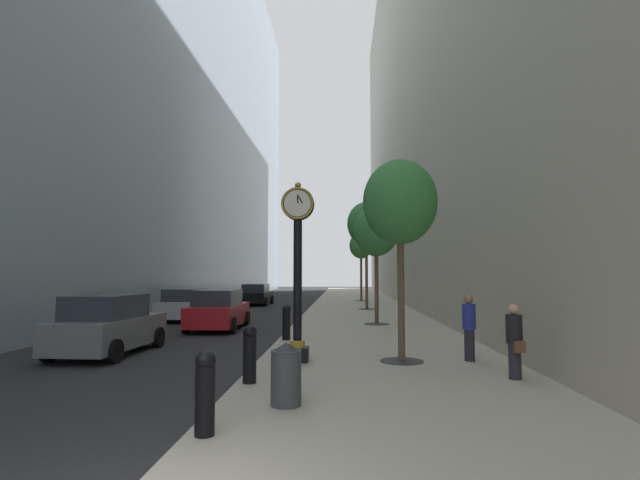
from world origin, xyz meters
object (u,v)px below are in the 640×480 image
object	(u,v)px
trash_bin	(286,373)
pedestrian_by_clock	(469,325)
street_tree_mid_far	(366,224)
car_black_mid	(256,295)
pedestrian_walking	(515,340)
car_grey_trailing	(108,326)
bollard_nearest	(205,390)
street_tree_mid_near	(376,231)
car_red_near	(218,310)
street_clock	(298,262)
bollard_fourth	(286,321)
street_tree_near	(400,204)
car_silver_far	(186,305)
bollard_second	(250,353)
street_tree_far	(361,246)

from	to	relation	value
trash_bin	pedestrian_by_clock	size ratio (longest dim) A/B	0.62
street_tree_mid_far	car_black_mid	size ratio (longest dim) A/B	1.54
car_black_mid	pedestrian_by_clock	bearing A→B (deg)	-67.51
pedestrian_walking	car_grey_trailing	world-z (taller)	car_grey_trailing
bollard_nearest	pedestrian_walking	world-z (taller)	pedestrian_walking
trash_bin	street_tree_mid_near	bearing A→B (deg)	79.48
car_red_near	street_tree_mid_near	bearing A→B (deg)	9.32
street_clock	pedestrian_walking	size ratio (longest dim) A/B	2.91
trash_bin	pedestrian_walking	world-z (taller)	pedestrian_walking
street_clock	street_tree_mid_far	size ratio (longest dim) A/B	0.68
car_red_near	car_grey_trailing	size ratio (longest dim) A/B	1.08
car_grey_trailing	pedestrian_by_clock	bearing A→B (deg)	-7.54
bollard_nearest	bollard_fourth	distance (m)	9.56
bollard_fourth	street_tree_mid_near	xyz separation A→B (m)	(3.39, 5.17, 3.48)
car_black_mid	car_grey_trailing	distance (m)	22.22
pedestrian_by_clock	car_grey_trailing	distance (m)	10.18
street_clock	street_tree_near	world-z (taller)	street_tree_near
pedestrian_walking	car_silver_far	distance (m)	17.80
pedestrian_walking	street_clock	bearing A→B (deg)	159.25
bollard_nearest	bollard_fourth	world-z (taller)	same
street_clock	car_black_mid	world-z (taller)	street_clock
street_tree_near	car_black_mid	distance (m)	25.25
bollard_second	bollard_fourth	world-z (taller)	same
street_tree_far	pedestrian_walking	bearing A→B (deg)	-85.76
pedestrian_by_clock	street_tree_near	bearing A→B (deg)	-175.11
bollard_second	trash_bin	size ratio (longest dim) A/B	1.11
car_silver_far	bollard_second	bearing A→B (deg)	-67.10
street_tree_far	bollard_fourth	bearing A→B (deg)	-98.32
street_tree_far	car_red_near	distance (m)	20.59
bollard_fourth	street_tree_mid_far	bearing A→B (deg)	76.55
bollard_fourth	car_silver_far	world-z (taller)	car_silver_far
bollard_second	street_tree_far	distance (m)	29.96
street_tree_mid_far	bollard_second	bearing A→B (deg)	-99.36
street_tree_mid_near	street_tree_far	world-z (taller)	street_tree_far
street_tree_near	street_tree_mid_far	world-z (taller)	street_tree_mid_far
bollard_fourth	pedestrian_by_clock	xyz separation A→B (m)	(5.12, -3.66, 0.28)
street_tree_near	car_black_mid	bearing A→B (deg)	108.69
bollard_fourth	car_silver_far	xyz separation A→B (m)	(-5.99, 7.80, 0.03)
car_black_mid	car_grey_trailing	bearing A→B (deg)	-90.88
trash_bin	street_tree_mid_far	bearing A→B (deg)	83.70
street_tree_near	street_tree_far	world-z (taller)	street_tree_far
street_tree_mid_near	car_silver_far	bearing A→B (deg)	164.33
bollard_nearest	car_red_near	distance (m)	14.04
bollard_nearest	car_silver_far	bearing A→B (deg)	109.03
trash_bin	car_red_near	distance (m)	12.81
street_tree_near	street_tree_mid_far	distance (m)	18.02
trash_bin	car_grey_trailing	world-z (taller)	car_grey_trailing
trash_bin	pedestrian_walking	xyz separation A→B (m)	(4.59, 2.24, 0.28)
street_tree_mid_near	pedestrian_by_clock	distance (m)	9.56
street_clock	bollard_second	distance (m)	3.17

